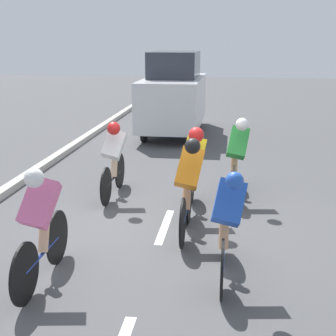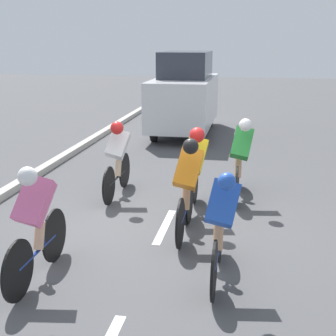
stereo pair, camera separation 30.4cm
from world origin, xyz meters
TOP-DOWN VIEW (x-y plane):
  - ground_plane at (0.00, 0.00)m, footprint 60.00×60.00m
  - lane_stripe_mid at (0.00, -0.02)m, footprint 0.12×1.40m
  - lane_stripe_far at (0.00, -3.22)m, footprint 0.12×1.40m
  - cyclist_green at (-1.09, -1.56)m, footprint 0.42×1.68m
  - cyclist_orange at (-0.39, 0.28)m, footprint 0.43×1.67m
  - cyclist_yellow at (-0.37, -0.60)m, footprint 0.43×1.68m
  - cyclist_white at (1.11, -1.27)m, footprint 0.44×1.72m
  - cyclist_pink at (1.17, 1.93)m, footprint 0.43×1.69m
  - cyclist_blue at (-0.96, 1.54)m, footprint 0.42×1.65m
  - support_car at (0.79, -7.49)m, footprint 1.70×4.18m

SIDE VIEW (x-z plane):
  - ground_plane at x=0.00m, z-range 0.00..0.00m
  - lane_stripe_mid at x=0.00m, z-range 0.00..0.01m
  - lane_stripe_far at x=0.00m, z-range 0.00..0.01m
  - cyclist_blue at x=-0.96m, z-range 0.02..1.46m
  - cyclist_white at x=1.11m, z-range 0.04..1.50m
  - cyclist_pink at x=1.17m, z-range 0.03..1.53m
  - cyclist_green at x=-1.09m, z-range 0.03..1.56m
  - cyclist_orange at x=-0.39m, z-range 0.03..1.56m
  - cyclist_yellow at x=-0.37m, z-range 0.05..1.58m
  - support_car at x=0.79m, z-range -0.02..2.44m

